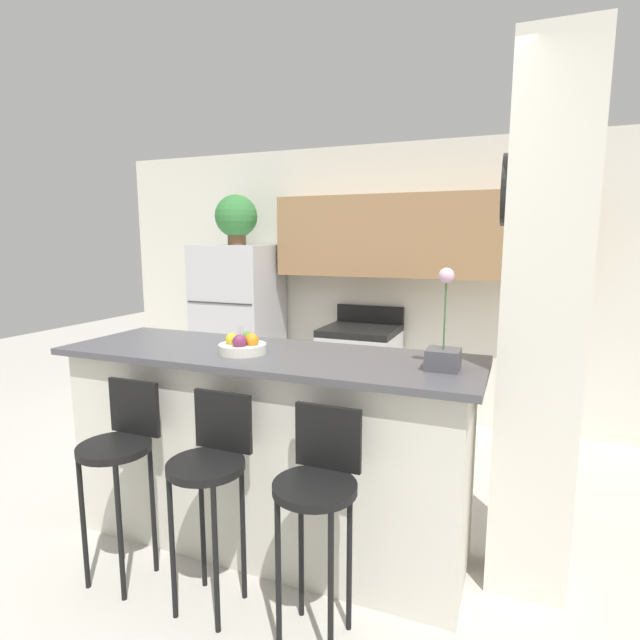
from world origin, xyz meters
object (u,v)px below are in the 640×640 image
refrigerator (239,329)px  potted_plant_on_fridge (236,217)px  bar_stool_left (120,451)px  trash_bin (282,404)px  stove_range (360,375)px  bar_stool_right (318,491)px  orchid_vase (444,348)px  fruit_bowl (243,346)px  bar_stool_mid (211,469)px

refrigerator → potted_plant_on_fridge: bearing=117.8°
bar_stool_left → potted_plant_on_fridge: (-0.78, 2.43, 1.23)m
trash_bin → potted_plant_on_fridge: bearing=158.0°
stove_range → bar_stool_right: stove_range is taller
potted_plant_on_fridge → orchid_vase: size_ratio=1.01×
refrigerator → stove_range: size_ratio=1.53×
refrigerator → fruit_bowl: 2.34m
bar_stool_right → potted_plant_on_fridge: size_ratio=2.09×
bar_stool_left → trash_bin: (-0.20, 2.19, -0.47)m
bar_stool_mid → stove_range: bearing=91.5°
refrigerator → trash_bin: 0.89m
trash_bin → bar_stool_left: bearing=-84.7°
orchid_vase → fruit_bowl: orchid_vase is taller
fruit_bowl → trash_bin: bearing=110.1°
stove_range → bar_stool_left: (-0.46, -2.46, 0.20)m
bar_stool_left → potted_plant_on_fridge: bearing=107.9°
bar_stool_mid → orchid_vase: (0.94, 0.51, 0.53)m
stove_range → bar_stool_mid: (0.06, -2.46, 0.20)m
refrigerator → fruit_bowl: refrigerator is taller
refrigerator → bar_stool_right: 3.04m
refrigerator → stove_range: bearing=1.4°
fruit_bowl → bar_stool_left: bearing=-133.3°
bar_stool_right → refrigerator: bearing=127.0°
refrigerator → bar_stool_right: (1.83, -2.43, -0.15)m
orchid_vase → bar_stool_mid: bearing=-151.3°
bar_stool_left → trash_bin: bearing=95.3°
bar_stool_left → trash_bin: 2.25m
bar_stool_mid → potted_plant_on_fridge: (-1.31, 2.43, 1.23)m
bar_stool_mid → bar_stool_right: bearing=0.0°
refrigerator → potted_plant_on_fridge: (-0.00, 0.00, 1.08)m
stove_range → fruit_bowl: 2.11m
potted_plant_on_fridge → fruit_bowl: 2.44m
orchid_vase → stove_range: bearing=117.2°
fruit_bowl → orchid_vase: bearing=3.1°
stove_range → bar_stool_left: stove_range is taller
refrigerator → trash_bin: bearing=-22.0°
bar_stool_right → fruit_bowl: 0.90m
potted_plant_on_fridge → orchid_vase: bearing=-40.5°
potted_plant_on_fridge → bar_stool_mid: bearing=-61.7°
bar_stool_left → bar_stool_mid: 0.52m
potted_plant_on_fridge → orchid_vase: (2.24, -1.92, -0.70)m
refrigerator → stove_range: 1.30m
refrigerator → bar_stool_mid: size_ratio=1.65×
refrigerator → bar_stool_left: (0.78, -2.43, -0.15)m
bar_stool_right → trash_bin: bar_stool_right is taller
refrigerator → trash_bin: (0.58, -0.23, -0.63)m
refrigerator → bar_stool_mid: 2.76m
bar_stool_mid → fruit_bowl: (-0.09, 0.46, 0.47)m
fruit_bowl → stove_range: bearing=89.2°
potted_plant_on_fridge → orchid_vase: 3.03m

